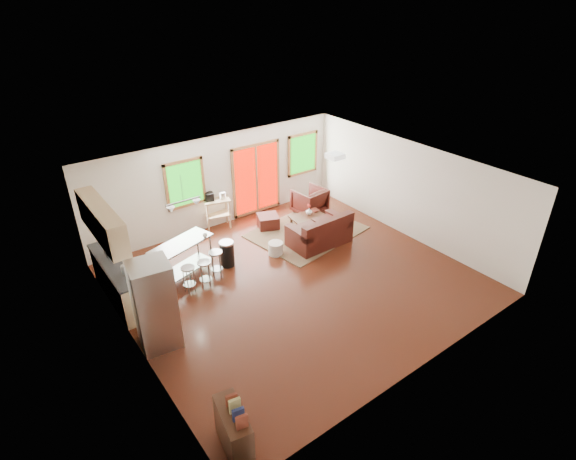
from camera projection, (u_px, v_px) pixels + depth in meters
floor at (296, 280)px, 10.51m from camera, size 7.50×7.00×0.02m
ceiling at (297, 176)px, 9.24m from camera, size 7.50×7.00×0.02m
back_wall at (219, 181)px, 12.34m from camera, size 7.50×0.02×2.60m
left_wall at (127, 293)px, 7.92m from camera, size 0.02×7.00×2.60m
right_wall at (409, 190)px, 11.83m from camera, size 0.02×7.00×2.60m
front_wall at (425, 315)px, 7.41m from camera, size 7.50×0.02×2.60m
window_left at (185, 184)px, 11.69m from camera, size 1.10×0.05×1.30m
french_doors at (256, 179)px, 13.03m from camera, size 1.60×0.05×2.10m
window_right at (303, 154)px, 13.72m from camera, size 1.10×0.05×1.30m
rug at (307, 232)px, 12.49m from camera, size 3.19×2.63×0.03m
loveseat at (320, 233)px, 11.77m from camera, size 1.62×0.93×0.86m
coffee_table at (307, 217)px, 12.57m from camera, size 1.01×0.68×0.38m
armchair at (310, 200)px, 13.33m from camera, size 0.92×0.87×0.87m
ottoman at (268, 221)px, 12.66m from camera, size 0.73×0.73×0.37m
pouf at (276, 248)px, 11.42m from camera, size 0.46×0.46×0.33m
vase at (309, 211)px, 12.53m from camera, size 0.19×0.20×0.31m
book at (312, 207)px, 12.70m from camera, size 0.19×0.05×0.26m
cabinets at (115, 263)px, 9.43m from camera, size 0.64×2.24×2.30m
refrigerator at (155, 305)px, 8.26m from camera, size 0.81×0.79×1.80m
island at (182, 254)px, 10.27m from camera, size 1.60×1.01×0.95m
cup at (205, 235)px, 10.33m from camera, size 0.11×0.09×0.11m
bar_stool_a at (188, 274)px, 9.88m from camera, size 0.33×0.33×0.65m
bar_stool_b at (205, 268)px, 10.05m from camera, size 0.39×0.39×0.66m
bar_stool_c at (216, 258)px, 10.40m from camera, size 0.41×0.41×0.67m
trash_can at (227, 253)px, 10.90m from camera, size 0.42×0.42×0.65m
kitchen_cart at (216, 204)px, 12.38m from camera, size 0.81×0.63×1.10m
bookshelf at (234, 430)px, 6.53m from camera, size 0.49×0.91×1.01m
ceiling_flush at (335, 156)px, 10.53m from camera, size 0.35×0.35×0.12m
pendant_light at (184, 205)px, 9.65m from camera, size 0.80×0.18×0.79m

